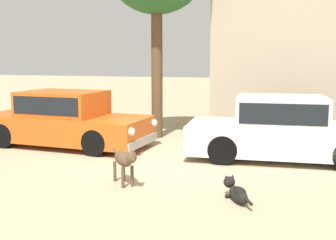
{
  "coord_description": "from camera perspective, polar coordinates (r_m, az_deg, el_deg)",
  "views": [
    {
      "loc": [
        2.77,
        -8.51,
        2.27
      ],
      "look_at": [
        0.2,
        0.2,
        0.9
      ],
      "focal_mm": 43.81,
      "sensor_mm": 36.0,
      "label": 1
    }
  ],
  "objects": [
    {
      "name": "ground_plane",
      "position": [
        9.24,
        -1.57,
        -5.65
      ],
      "size": [
        80.0,
        80.0,
        0.0
      ],
      "primitive_type": "plane",
      "color": "tan"
    },
    {
      "name": "stray_dog_tan",
      "position": [
        6.73,
        9.51,
        -9.8
      ],
      "size": [
        0.58,
        0.85,
        0.37
      ],
      "rotation": [
        0.0,
        0.0,
        2.14
      ],
      "color": "black",
      "rests_on": "ground_plane"
    },
    {
      "name": "stray_dog_spotted",
      "position": [
        7.43,
        -6.08,
        -5.55
      ],
      "size": [
        0.81,
        0.86,
        0.71
      ],
      "rotation": [
        0.0,
        0.0,
        5.46
      ],
      "color": "brown",
      "rests_on": "ground_plane"
    },
    {
      "name": "parked_sedan_nearest",
      "position": [
        11.02,
        -14.2,
        0.15
      ],
      "size": [
        4.64,
        2.02,
        1.43
      ],
      "rotation": [
        0.0,
        0.0,
        -0.06
      ],
      "color": "#D15619",
      "rests_on": "ground_plane"
    },
    {
      "name": "parked_sedan_second",
      "position": [
        9.6,
        15.51,
        -1.13
      ],
      "size": [
        4.46,
        2.06,
        1.43
      ],
      "rotation": [
        0.0,
        0.0,
        0.07
      ],
      "color": "silver",
      "rests_on": "ground_plane"
    }
  ]
}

